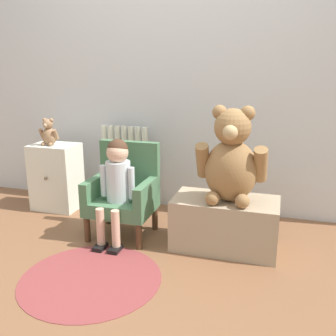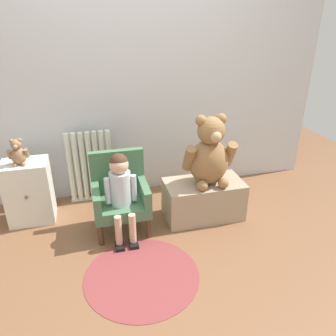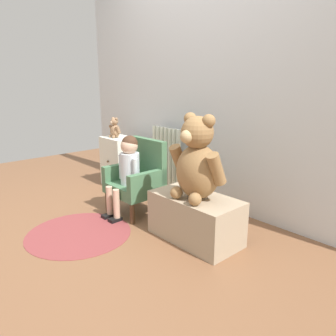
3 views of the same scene
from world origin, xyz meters
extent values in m
plane|color=brown|center=(0.00, 0.00, 0.00)|extent=(6.00, 6.00, 0.00)
cube|color=silver|center=(0.00, 1.20, 1.20)|extent=(3.80, 0.05, 2.40)
cylinder|color=silver|center=(-0.63, 1.08, 0.36)|extent=(0.05, 0.05, 0.68)
cylinder|color=silver|center=(-0.57, 1.08, 0.36)|extent=(0.05, 0.05, 0.68)
cylinder|color=silver|center=(-0.51, 1.08, 0.36)|extent=(0.05, 0.05, 0.68)
cylinder|color=silver|center=(-0.44, 1.08, 0.36)|extent=(0.05, 0.05, 0.68)
cylinder|color=silver|center=(-0.38, 1.08, 0.36)|extent=(0.05, 0.05, 0.68)
cylinder|color=silver|center=(-0.32, 1.08, 0.36)|extent=(0.05, 0.05, 0.68)
cylinder|color=silver|center=(-0.26, 1.08, 0.36)|extent=(0.05, 0.05, 0.68)
cube|color=silver|center=(-0.44, 1.08, 0.01)|extent=(0.43, 0.05, 0.02)
cube|color=silver|center=(-0.98, 0.84, 0.28)|extent=(0.38, 0.28, 0.56)
sphere|color=#4C3823|center=(-0.98, 0.69, 0.31)|extent=(0.02, 0.02, 0.02)
cube|color=#46724D|center=(-0.23, 0.49, 0.23)|extent=(0.45, 0.39, 0.10)
cube|color=#46724D|center=(-0.23, 0.66, 0.47)|extent=(0.45, 0.06, 0.38)
cube|color=#46724D|center=(-0.42, 0.49, 0.35)|extent=(0.06, 0.39, 0.14)
cube|color=#46724D|center=(-0.03, 0.49, 0.35)|extent=(0.06, 0.39, 0.14)
cylinder|color=#4C331E|center=(-0.42, 0.33, 0.09)|extent=(0.04, 0.04, 0.18)
cylinder|color=#4C331E|center=(-0.03, 0.33, 0.09)|extent=(0.04, 0.04, 0.18)
cylinder|color=#4C331E|center=(-0.42, 0.66, 0.09)|extent=(0.04, 0.04, 0.18)
cylinder|color=#4C331E|center=(-0.03, 0.66, 0.09)|extent=(0.04, 0.04, 0.18)
cylinder|color=silver|center=(-0.23, 0.45, 0.42)|extent=(0.17, 0.17, 0.28)
sphere|color=#D8AD8E|center=(-0.23, 0.45, 0.63)|extent=(0.15, 0.15, 0.15)
sphere|color=#472D1E|center=(-0.23, 0.46, 0.64)|extent=(0.14, 0.14, 0.14)
cylinder|color=#D8AD8E|center=(-0.28, 0.26, 0.16)|extent=(0.06, 0.06, 0.25)
cube|color=black|center=(-0.28, 0.24, 0.01)|extent=(0.07, 0.11, 0.03)
cylinder|color=#D8AD8E|center=(-0.17, 0.26, 0.16)|extent=(0.06, 0.06, 0.25)
cube|color=black|center=(-0.17, 0.24, 0.01)|extent=(0.07, 0.11, 0.03)
cylinder|color=silver|center=(-0.33, 0.43, 0.42)|extent=(0.04, 0.04, 0.22)
cylinder|color=silver|center=(-0.12, 0.43, 0.42)|extent=(0.04, 0.04, 0.22)
cube|color=tan|center=(0.51, 0.52, 0.17)|extent=(0.69, 0.37, 0.34)
ellipsoid|color=olive|center=(0.54, 0.51, 0.54)|extent=(0.34, 0.29, 0.40)
sphere|color=olive|center=(0.54, 0.49, 0.83)|extent=(0.23, 0.23, 0.23)
sphere|color=tan|center=(0.54, 0.39, 0.81)|extent=(0.09, 0.09, 0.09)
sphere|color=olive|center=(0.45, 0.51, 0.91)|extent=(0.09, 0.09, 0.09)
sphere|color=olive|center=(0.62, 0.51, 0.91)|extent=(0.09, 0.09, 0.09)
cylinder|color=olive|center=(0.35, 0.49, 0.60)|extent=(0.09, 0.17, 0.24)
cylinder|color=olive|center=(0.72, 0.49, 0.60)|extent=(0.09, 0.17, 0.24)
sphere|color=olive|center=(0.44, 0.38, 0.39)|extent=(0.09, 0.09, 0.09)
sphere|color=olive|center=(0.63, 0.38, 0.39)|extent=(0.09, 0.09, 0.09)
ellipsoid|color=#94704F|center=(-1.00, 0.82, 0.63)|extent=(0.12, 0.11, 0.14)
sphere|color=#94704F|center=(-1.00, 0.81, 0.74)|extent=(0.08, 0.08, 0.08)
sphere|color=tan|center=(-1.00, 0.77, 0.73)|extent=(0.03, 0.03, 0.03)
sphere|color=#94704F|center=(-1.03, 0.82, 0.77)|extent=(0.03, 0.03, 0.03)
sphere|color=#94704F|center=(-0.97, 0.82, 0.77)|extent=(0.03, 0.03, 0.03)
cylinder|color=#94704F|center=(-1.07, 0.81, 0.65)|extent=(0.03, 0.06, 0.09)
cylinder|color=#94704F|center=(-0.93, 0.81, 0.65)|extent=(0.03, 0.06, 0.09)
sphere|color=#94704F|center=(-1.03, 0.77, 0.58)|extent=(0.03, 0.03, 0.03)
sphere|color=#94704F|center=(-0.97, 0.77, 0.58)|extent=(0.03, 0.03, 0.03)
cylinder|color=brown|center=(-0.17, -0.10, 0.00)|extent=(0.82, 0.82, 0.01)
camera|label=1|loc=(0.82, -1.81, 1.18)|focal=40.00mm
camera|label=2|loc=(-0.42, -1.86, 1.69)|focal=35.00mm
camera|label=3|loc=(2.07, -1.16, 1.18)|focal=35.00mm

